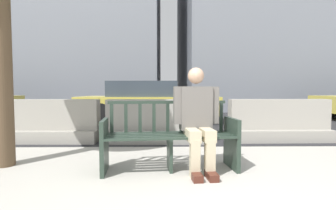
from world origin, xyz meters
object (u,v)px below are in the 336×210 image
at_px(street_bench, 170,139).
at_px(jersey_barrier_left, 49,124).
at_px(seated_person, 197,116).
at_px(car_sedan_mid, 148,101).
at_px(jersey_barrier_centre, 158,125).
at_px(jersey_barrier_right, 278,124).

bearing_deg(street_bench, jersey_barrier_left, 141.58).
height_order(seated_person, car_sedan_mid, seated_person).
xyz_separation_m(seated_person, jersey_barrier_centre, (-0.55, 1.84, -0.35)).
bearing_deg(street_bench, jersey_barrier_right, 40.44).
relative_size(street_bench, car_sedan_mid, 0.39).
height_order(jersey_barrier_left, car_sedan_mid, car_sedan_mid).
relative_size(street_bench, jersey_barrier_right, 0.86).
height_order(seated_person, jersey_barrier_right, seated_person).
xyz_separation_m(street_bench, seated_person, (0.35, -0.02, 0.29)).
bearing_deg(jersey_barrier_centre, jersey_barrier_left, 178.32).
bearing_deg(car_sedan_mid, jersey_barrier_centre, -83.41).
xyz_separation_m(seated_person, jersey_barrier_right, (1.90, 1.94, -0.35)).
distance_m(jersey_barrier_centre, jersey_barrier_left, 2.18).
relative_size(seated_person, jersey_barrier_left, 0.65).
distance_m(street_bench, seated_person, 0.46).
relative_size(street_bench, jersey_barrier_left, 0.86).
bearing_deg(car_sedan_mid, jersey_barrier_left, -118.19).
relative_size(jersey_barrier_centre, car_sedan_mid, 0.45).
distance_m(jersey_barrier_left, jersey_barrier_right, 4.63).
bearing_deg(seated_person, jersey_barrier_right, 45.61).
bearing_deg(seated_person, jersey_barrier_centre, 106.61).
xyz_separation_m(jersey_barrier_left, jersey_barrier_right, (4.63, 0.04, 0.00)).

